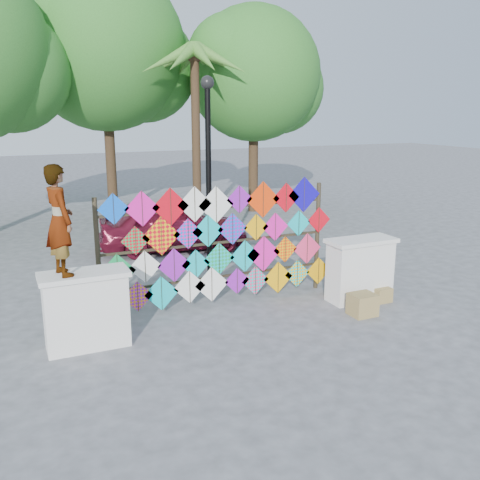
{
  "coord_description": "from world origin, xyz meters",
  "views": [
    {
      "loc": [
        -3.8,
        -8.61,
        3.8
      ],
      "look_at": [
        0.4,
        0.6,
        1.31
      ],
      "focal_mm": 40.0,
      "sensor_mm": 36.0,
      "label": 1
    }
  ],
  "objects_px": {
    "vendor_woman": "(59,220)",
    "lamppost": "(208,163)",
    "sedan": "(173,226)",
    "kite_rack": "(222,244)"
  },
  "relations": [
    {
      "from": "lamppost",
      "to": "sedan",
      "type": "bearing_deg",
      "value": 86.88
    },
    {
      "from": "kite_rack",
      "to": "lamppost",
      "type": "xyz_separation_m",
      "value": [
        0.23,
        1.27,
        1.46
      ]
    },
    {
      "from": "vendor_woman",
      "to": "lamppost",
      "type": "height_order",
      "value": "lamppost"
    },
    {
      "from": "vendor_woman",
      "to": "sedan",
      "type": "relative_size",
      "value": 0.43
    },
    {
      "from": "sedan",
      "to": "lamppost",
      "type": "bearing_deg",
      "value": -174.59
    },
    {
      "from": "kite_rack",
      "to": "lamppost",
      "type": "relative_size",
      "value": 1.1
    },
    {
      "from": "sedan",
      "to": "lamppost",
      "type": "xyz_separation_m",
      "value": [
        -0.17,
        -3.18,
        2.01
      ]
    },
    {
      "from": "vendor_woman",
      "to": "lamppost",
      "type": "bearing_deg",
      "value": -70.32
    },
    {
      "from": "vendor_woman",
      "to": "sedan",
      "type": "bearing_deg",
      "value": -46.87
    },
    {
      "from": "kite_rack",
      "to": "vendor_woman",
      "type": "distance_m",
      "value": 3.33
    }
  ]
}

